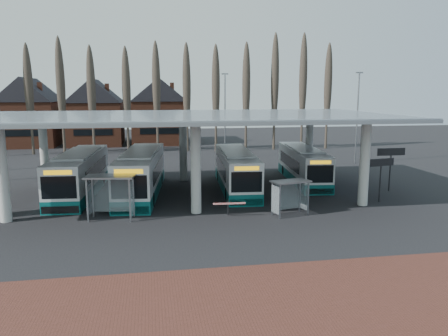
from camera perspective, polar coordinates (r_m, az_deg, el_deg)
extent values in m
plane|color=black|center=(27.25, -3.08, -7.26)|extent=(140.00, 140.00, 0.00)
cube|color=#532921|center=(16.29, 2.07, -19.65)|extent=(70.00, 10.00, 0.03)
cylinder|color=silver|center=(30.21, -26.98, -0.77)|extent=(0.70, 0.70, 6.00)
cylinder|color=silver|center=(40.71, -22.46, 2.07)|extent=(0.70, 0.70, 6.00)
cylinder|color=silver|center=(28.96, -3.71, -0.12)|extent=(0.70, 0.70, 6.00)
cylinder|color=silver|center=(39.79, -5.36, 2.62)|extent=(0.70, 0.70, 6.00)
cylinder|color=silver|center=(32.44, 17.88, 0.51)|extent=(0.70, 0.70, 6.00)
cylinder|color=silver|center=(42.39, 11.06, 2.93)|extent=(0.70, 0.70, 6.00)
cube|color=gray|center=(34.03, -4.74, 6.89)|extent=(32.00, 16.00, 0.12)
cube|color=silver|center=(34.03, -4.74, 7.01)|extent=(31.50, 15.50, 0.04)
cone|color=#473D33|center=(60.77, -24.27, 8.34)|extent=(0.36, 0.36, 14.50)
ellipsoid|color=#473D33|center=(60.77, -24.39, 9.98)|extent=(1.10, 1.10, 11.02)
cone|color=#473D33|center=(59.90, -20.53, 8.58)|extent=(0.36, 0.36, 14.50)
ellipsoid|color=#473D33|center=(59.90, -20.64, 10.24)|extent=(1.10, 1.10, 11.02)
cone|color=#473D33|center=(59.29, -16.69, 8.78)|extent=(0.36, 0.36, 14.50)
ellipsoid|color=#473D33|center=(59.29, -16.78, 10.46)|extent=(1.10, 1.10, 11.02)
cone|color=#473D33|center=(58.95, -12.79, 8.95)|extent=(0.36, 0.36, 14.50)
ellipsoid|color=#473D33|center=(58.95, -12.85, 10.64)|extent=(1.10, 1.10, 11.02)
cone|color=#473D33|center=(58.87, -8.85, 9.07)|extent=(0.36, 0.36, 14.50)
ellipsoid|color=#473D33|center=(58.87, -8.90, 10.77)|extent=(1.10, 1.10, 11.02)
cone|color=#473D33|center=(59.07, -4.92, 9.16)|extent=(0.36, 0.36, 14.50)
ellipsoid|color=#473D33|center=(59.07, -4.94, 10.84)|extent=(1.10, 1.10, 11.02)
cone|color=#473D33|center=(59.54, -1.03, 9.20)|extent=(0.36, 0.36, 14.50)
ellipsoid|color=#473D33|center=(59.54, -1.03, 10.87)|extent=(1.10, 1.10, 11.02)
cone|color=#473D33|center=(60.27, 2.78, 9.20)|extent=(0.36, 0.36, 14.50)
ellipsoid|color=#473D33|center=(60.27, 2.80, 10.85)|extent=(1.10, 1.10, 11.02)
cone|color=#473D33|center=(61.25, 6.49, 9.16)|extent=(0.36, 0.36, 14.50)
ellipsoid|color=#473D33|center=(61.25, 6.52, 10.78)|extent=(1.10, 1.10, 11.02)
cone|color=#473D33|center=(62.47, 10.06, 9.08)|extent=(0.36, 0.36, 14.50)
ellipsoid|color=#473D33|center=(62.47, 10.11, 10.68)|extent=(1.10, 1.10, 11.02)
cone|color=#473D33|center=(63.92, 13.48, 8.98)|extent=(0.36, 0.36, 14.50)
ellipsoid|color=#473D33|center=(63.92, 13.55, 10.54)|extent=(1.10, 1.10, 11.02)
cube|color=brown|center=(72.19, -23.82, 5.51)|extent=(8.00, 10.00, 7.00)
pyramid|color=black|center=(72.08, -24.22, 11.06)|extent=(8.30, 10.30, 3.50)
cube|color=brown|center=(70.48, -16.28, 5.87)|extent=(8.00, 10.00, 7.00)
pyramid|color=black|center=(70.37, -16.57, 11.56)|extent=(8.30, 10.30, 3.50)
cube|color=brown|center=(70.02, -8.50, 6.14)|extent=(8.00, 10.00, 7.00)
pyramid|color=black|center=(69.92, -8.65, 11.87)|extent=(8.30, 10.30, 3.50)
cylinder|color=slate|center=(50.28, -27.20, 5.39)|extent=(0.16, 0.16, 10.00)
cylinder|color=slate|center=(52.71, 0.13, 6.65)|extent=(0.16, 0.16, 10.00)
cube|color=slate|center=(52.66, 0.13, 12.20)|extent=(0.80, 0.15, 0.15)
cylinder|color=slate|center=(51.36, 16.99, 6.13)|extent=(0.16, 0.16, 10.00)
cube|color=slate|center=(51.31, 17.28, 11.82)|extent=(0.80, 0.15, 0.15)
cube|color=silver|center=(36.28, -18.39, -0.47)|extent=(3.33, 12.20, 2.81)
cube|color=#0B5856|center=(36.54, -18.27, -2.56)|extent=(3.35, 12.22, 0.90)
cube|color=silver|center=(36.06, -18.52, 1.81)|extent=(2.77, 7.37, 0.18)
cube|color=black|center=(36.74, -18.23, -0.17)|extent=(3.15, 8.83, 1.11)
cube|color=black|center=(30.54, -20.77, -2.41)|extent=(2.25, 0.20, 1.51)
cube|color=black|center=(42.07, -16.67, 1.14)|extent=(2.18, 0.20, 1.21)
cube|color=#DA9A0C|center=(30.35, -20.89, -0.55)|extent=(1.79, 0.17, 0.30)
cube|color=black|center=(30.89, -20.59, -5.14)|extent=(2.43, 0.24, 0.50)
cylinder|color=black|center=(33.20, -21.62, -3.94)|extent=(0.34, 0.98, 0.96)
cylinder|color=black|center=(32.65, -17.68, -3.93)|extent=(0.34, 0.98, 0.96)
cylinder|color=black|center=(40.15, -18.84, -1.45)|extent=(0.34, 0.98, 0.96)
cylinder|color=black|center=(39.69, -15.58, -1.41)|extent=(0.34, 0.98, 0.96)
cube|color=silver|center=(35.09, -10.78, -0.37)|extent=(3.95, 12.68, 2.91)
cube|color=#0B5856|center=(35.36, -10.71, -2.60)|extent=(3.97, 12.71, 0.94)
cube|color=silver|center=(34.85, -10.86, 2.07)|extent=(3.16, 7.69, 0.19)
cube|color=black|center=(35.58, -10.68, -0.05)|extent=(3.62, 9.21, 1.14)
cube|color=black|center=(29.04, -12.28, -2.47)|extent=(2.33, 0.31, 1.56)
cube|color=black|center=(41.16, -9.73, 1.33)|extent=(2.25, 0.30, 1.25)
cube|color=#DA9A0C|center=(28.84, -12.36, -0.45)|extent=(1.85, 0.25, 0.31)
cube|color=black|center=(29.42, -12.17, -5.43)|extent=(2.51, 0.35, 0.52)
cylinder|color=black|center=(31.73, -13.73, -4.11)|extent=(0.39, 1.02, 1.00)
cylinder|color=black|center=(31.40, -9.40, -4.10)|extent=(0.39, 1.02, 1.00)
cylinder|color=black|center=(39.04, -11.81, -1.41)|extent=(0.39, 1.02, 1.00)
cylinder|color=black|center=(38.77, -8.29, -1.38)|extent=(0.39, 1.02, 1.00)
cube|color=silver|center=(36.29, 1.58, -0.04)|extent=(3.27, 11.82, 2.73)
cube|color=#0B5856|center=(36.54, 1.57, -2.07)|extent=(3.29, 11.84, 0.88)
cube|color=silver|center=(36.07, 1.59, 2.17)|extent=(2.70, 7.14, 0.18)
cube|color=black|center=(36.75, 1.49, 0.24)|extent=(3.09, 8.56, 1.07)
cube|color=black|center=(30.62, 2.97, -1.84)|extent=(2.18, 0.21, 1.46)
cube|color=black|center=(41.98, 0.57, 1.47)|extent=(2.11, 0.20, 1.17)
cube|color=#DA9A0C|center=(30.43, 2.99, -0.05)|extent=(1.74, 0.17, 0.29)
cube|color=black|center=(30.96, 2.94, -4.48)|extent=(2.36, 0.24, 0.49)
cylinder|color=black|center=(32.82, 0.44, -3.41)|extent=(0.34, 0.95, 0.93)
cylinder|color=black|center=(33.13, 4.32, -3.31)|extent=(0.34, 0.95, 0.93)
cylinder|color=black|center=(39.73, -0.66, -1.04)|extent=(0.34, 0.95, 0.93)
cylinder|color=black|center=(39.99, 2.55, -0.98)|extent=(0.34, 0.95, 0.93)
cube|color=silver|center=(40.09, 10.28, 0.64)|extent=(3.52, 11.31, 2.59)
cube|color=#0B5856|center=(40.31, 10.23, -1.12)|extent=(3.54, 11.33, 0.83)
cube|color=silver|center=(39.90, 10.34, 2.54)|extent=(2.82, 6.86, 0.17)
cube|color=black|center=(40.52, 10.13, 0.87)|extent=(3.23, 8.22, 1.02)
cube|color=black|center=(34.81, 12.45, -0.77)|extent=(2.07, 0.27, 1.39)
cube|color=black|center=(45.42, 8.63, 1.89)|extent=(2.00, 0.27, 1.11)
cube|color=#DA9A0C|center=(34.66, 12.51, 0.74)|extent=(1.65, 0.22, 0.28)
cube|color=black|center=(35.10, 12.36, -3.00)|extent=(2.24, 0.31, 0.46)
cylinder|color=black|center=(36.71, 9.90, -2.15)|extent=(0.35, 0.91, 0.89)
cylinder|color=black|center=(37.26, 13.11, -2.09)|extent=(0.35, 0.91, 0.89)
cylinder|color=black|center=(43.19, 7.83, -0.28)|extent=(0.35, 0.91, 0.89)
cylinder|color=black|center=(43.66, 10.59, -0.24)|extent=(0.35, 0.91, 0.89)
cube|color=gray|center=(28.41, -17.43, -4.12)|extent=(0.10, 0.10, 2.74)
cube|color=gray|center=(27.78, -12.21, -4.20)|extent=(0.10, 0.10, 2.74)
cube|color=gray|center=(29.54, -16.77, -3.56)|extent=(0.10, 0.10, 2.74)
cube|color=gray|center=(28.93, -11.74, -3.62)|extent=(0.10, 0.10, 2.74)
cube|color=gray|center=(28.34, -14.69, -1.07)|extent=(3.27, 1.98, 0.11)
cube|color=silver|center=(29.25, -14.26, -3.46)|extent=(2.61, 0.44, 2.19)
cube|color=silver|center=(28.98, -17.20, -3.73)|extent=(0.23, 1.20, 2.19)
cube|color=silver|center=(28.33, -11.87, -3.80)|extent=(0.23, 1.20, 2.19)
cube|color=gray|center=(28.08, 7.30, -4.43)|extent=(0.09, 0.09, 2.24)
cube|color=gray|center=(29.21, 10.94, -3.97)|extent=(0.09, 0.09, 2.24)
cube|color=gray|center=(28.91, 6.30, -3.99)|extent=(0.09, 0.09, 2.24)
cube|color=gray|center=(30.00, 9.88, -3.56)|extent=(0.09, 0.09, 2.24)
cube|color=gray|center=(28.78, 8.69, -1.73)|extent=(2.73, 1.81, 0.09)
cube|color=silver|center=(29.47, 8.08, -3.67)|extent=(2.09, 0.55, 1.79)
cube|color=silver|center=(28.46, 6.72, -4.13)|extent=(0.27, 0.96, 1.79)
cube|color=silver|center=(29.62, 10.47, -3.67)|extent=(0.27, 0.96, 1.79)
cylinder|color=black|center=(33.96, 19.72, -1.61)|extent=(0.10, 0.10, 3.17)
cube|color=black|center=(33.72, 19.86, 0.70)|extent=(2.16, 0.55, 0.55)
cylinder|color=black|center=(38.03, 20.87, -0.27)|extent=(0.11, 0.11, 3.46)
cube|color=black|center=(37.80, 21.01, 1.99)|extent=(2.38, 0.16, 0.60)
cube|color=black|center=(28.87, 0.53, -5.16)|extent=(0.08, 0.08, 1.05)
cube|color=red|center=(28.31, 0.70, -4.66)|extent=(2.11, 0.23, 0.10)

